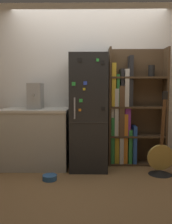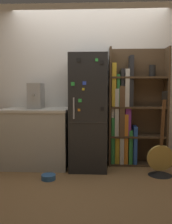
{
  "view_description": "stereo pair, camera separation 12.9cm",
  "coord_description": "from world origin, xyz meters",
  "px_view_note": "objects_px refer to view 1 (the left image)",
  "views": [
    {
      "loc": [
        0.02,
        -3.69,
        1.24
      ],
      "look_at": [
        -0.04,
        0.15,
        0.87
      ],
      "focal_mm": 40.0,
      "sensor_mm": 36.0,
      "label": 1
    },
    {
      "loc": [
        0.15,
        -3.69,
        1.24
      ],
      "look_at": [
        -0.04,
        0.15,
        0.87
      ],
      "focal_mm": 40.0,
      "sensor_mm": 36.0,
      "label": 2
    }
  ],
  "objects_px": {
    "bookshelf": "(128,113)",
    "pet_bowl": "(50,177)",
    "guitar": "(161,163)",
    "espresso_machine": "(36,96)",
    "refrigerator": "(89,112)"
  },
  "relations": [
    {
      "from": "espresso_machine",
      "to": "pet_bowl",
      "type": "xyz_separation_m",
      "value": [
        0.3,
        -0.61,
        -1.07
      ]
    },
    {
      "from": "espresso_machine",
      "to": "guitar",
      "type": "xyz_separation_m",
      "value": [
        1.85,
        -0.36,
        -0.94
      ]
    },
    {
      "from": "bookshelf",
      "to": "pet_bowl",
      "type": "height_order",
      "value": "bookshelf"
    },
    {
      "from": "guitar",
      "to": "pet_bowl",
      "type": "height_order",
      "value": "guitar"
    },
    {
      "from": "refrigerator",
      "to": "bookshelf",
      "type": "xyz_separation_m",
      "value": [
        0.64,
        0.21,
        -0.03
      ]
    },
    {
      "from": "bookshelf",
      "to": "espresso_machine",
      "type": "xyz_separation_m",
      "value": [
        -1.47,
        -0.16,
        0.27
      ]
    },
    {
      "from": "guitar",
      "to": "espresso_machine",
      "type": "bearing_deg",
      "value": 169.01
    },
    {
      "from": "espresso_machine",
      "to": "pet_bowl",
      "type": "bearing_deg",
      "value": -63.6
    },
    {
      "from": "guitar",
      "to": "refrigerator",
      "type": "bearing_deg",
      "value": 163.09
    },
    {
      "from": "refrigerator",
      "to": "espresso_machine",
      "type": "distance_m",
      "value": 0.86
    },
    {
      "from": "refrigerator",
      "to": "guitar",
      "type": "relative_size",
      "value": 1.45
    },
    {
      "from": "pet_bowl",
      "to": "guitar",
      "type": "bearing_deg",
      "value": 9.01
    },
    {
      "from": "bookshelf",
      "to": "guitar",
      "type": "distance_m",
      "value": 0.93
    },
    {
      "from": "guitar",
      "to": "pet_bowl",
      "type": "bearing_deg",
      "value": -170.99
    },
    {
      "from": "bookshelf",
      "to": "espresso_machine",
      "type": "relative_size",
      "value": 4.74
    }
  ]
}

